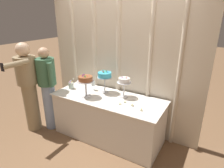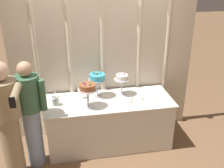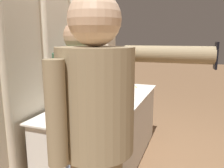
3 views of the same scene
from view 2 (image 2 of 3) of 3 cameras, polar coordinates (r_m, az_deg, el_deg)
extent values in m
plane|color=#846042|center=(4.37, -0.31, -13.20)|extent=(24.00, 24.00, 0.00)
cube|color=beige|center=(4.21, -1.68, 6.63)|extent=(2.93, 0.04, 2.77)
cylinder|color=beige|center=(4.16, -15.98, 5.49)|extent=(0.06, 0.06, 2.77)
cylinder|color=beige|center=(4.14, -8.97, 6.05)|extent=(0.08, 0.08, 2.77)
cylinder|color=beige|center=(4.18, -2.03, 6.51)|extent=(0.08, 0.08, 2.77)
cylinder|color=beige|center=(4.30, 5.74, 6.91)|extent=(0.07, 0.07, 2.77)
cylinder|color=beige|center=(4.45, 11.60, 7.14)|extent=(0.06, 0.06, 2.77)
cube|color=white|center=(4.23, -0.57, -8.27)|extent=(1.88, 0.72, 0.77)
cube|color=white|center=(4.04, -0.59, -3.59)|extent=(1.93, 0.77, 0.01)
cylinder|color=silver|center=(3.87, -5.11, -4.83)|extent=(0.18, 0.18, 0.01)
cylinder|color=silver|center=(3.80, -5.18, -3.05)|extent=(0.03, 0.03, 0.26)
cylinder|color=silver|center=(3.74, -5.26, -1.22)|extent=(0.28, 0.28, 0.01)
cylinder|color=#995633|center=(3.72, -5.29, -0.60)|extent=(0.23, 0.23, 0.08)
cone|color=orange|center=(3.70, -4.68, 0.19)|extent=(0.02, 0.02, 0.03)
cone|color=pink|center=(3.74, -5.02, 0.41)|extent=(0.02, 0.02, 0.03)
sphere|color=purple|center=(3.73, -6.16, 0.27)|extent=(0.02, 0.02, 0.02)
cone|color=purple|center=(3.67, -5.81, 0.06)|extent=(0.03, 0.03, 0.04)
sphere|color=green|center=(3.66, -4.80, -0.09)|extent=(0.03, 0.03, 0.03)
cylinder|color=#B2B2B7|center=(4.15, -3.09, -2.58)|extent=(0.13, 0.13, 0.01)
cylinder|color=#B2B2B7|center=(4.09, -3.13, -0.84)|extent=(0.02, 0.02, 0.27)
cylinder|color=#B2B2B7|center=(4.03, -3.18, 0.95)|extent=(0.27, 0.27, 0.01)
cylinder|color=#3DB2D1|center=(4.02, -3.19, 1.56)|extent=(0.24, 0.24, 0.08)
sphere|color=blue|center=(4.02, -2.48, 2.41)|extent=(0.02, 0.02, 0.02)
cone|color=green|center=(4.02, -3.02, 2.56)|extent=(0.03, 0.03, 0.04)
sphere|color=#2DB2B7|center=(4.02, -3.98, 2.44)|extent=(0.03, 0.03, 0.03)
sphere|color=#DB333D|center=(3.98, -3.47, 2.21)|extent=(0.03, 0.03, 0.03)
sphere|color=green|center=(3.98, -3.15, 2.17)|extent=(0.03, 0.03, 0.03)
cylinder|color=silver|center=(4.21, 2.10, -2.19)|extent=(0.14, 0.14, 0.01)
cylinder|color=silver|center=(4.15, 2.13, -0.62)|extent=(0.02, 0.02, 0.24)
cylinder|color=silver|center=(4.10, 2.15, 0.98)|extent=(0.24, 0.24, 0.01)
cylinder|color=white|center=(4.08, 2.16, 1.52)|extent=(0.19, 0.19, 0.07)
cone|color=#DB333D|center=(4.07, 2.69, 2.23)|extent=(0.02, 0.02, 0.03)
sphere|color=purple|center=(4.05, 1.70, 2.05)|extent=(0.02, 0.02, 0.02)
cylinder|color=silver|center=(4.12, -6.39, -2.99)|extent=(0.06, 0.06, 0.00)
cylinder|color=silver|center=(4.10, -6.42, -2.43)|extent=(0.01, 0.01, 0.09)
cylinder|color=silver|center=(4.07, -6.47, -1.42)|extent=(0.06, 0.06, 0.07)
cylinder|color=#B2C1B2|center=(3.96, -12.02, -3.69)|extent=(0.10, 0.10, 0.11)
sphere|color=white|center=(3.97, -12.14, -1.79)|extent=(0.03, 0.03, 0.03)
sphere|color=silver|center=(3.97, -12.60, -2.55)|extent=(0.04, 0.04, 0.04)
sphere|color=#CC9EC6|center=(3.90, -12.05, -2.79)|extent=(0.04, 0.04, 0.04)
sphere|color=#E5C666|center=(3.90, -11.47, -2.60)|extent=(0.03, 0.03, 0.03)
cylinder|color=beige|center=(3.98, 4.06, -3.84)|extent=(0.04, 0.04, 0.02)
sphere|color=#F9CC4C|center=(3.97, 4.07, -3.58)|extent=(0.01, 0.01, 0.01)
cylinder|color=beige|center=(4.07, 4.26, -3.18)|extent=(0.04, 0.04, 0.02)
sphere|color=#F9CC4C|center=(4.06, 4.26, -2.94)|extent=(0.01, 0.01, 0.01)
cylinder|color=beige|center=(4.07, 6.44, -3.27)|extent=(0.05, 0.05, 0.02)
sphere|color=#F9CC4C|center=(4.06, 6.45, -3.01)|extent=(0.01, 0.01, 0.01)
cylinder|color=beige|center=(4.06, 9.14, -3.52)|extent=(0.04, 0.04, 0.02)
sphere|color=#F9CC4C|center=(4.05, 9.15, -3.28)|extent=(0.01, 0.01, 0.01)
cylinder|color=#93ADD6|center=(3.97, -16.38, -10.84)|extent=(0.31, 0.31, 0.89)
cylinder|color=#3D6B4C|center=(3.63, -17.64, -1.89)|extent=(0.42, 0.42, 0.48)
sphere|color=tan|center=(3.50, -18.33, 3.09)|extent=(0.19, 0.19, 0.19)
cube|color=#232328|center=(3.49, -17.93, -2.59)|extent=(0.04, 0.02, 0.31)
cylinder|color=#3D6B4C|center=(3.73, -20.43, -1.76)|extent=(0.08, 0.08, 0.43)
cylinder|color=#3D6B4C|center=(3.54, -14.65, -2.35)|extent=(0.08, 0.08, 0.43)
cylinder|color=#9E8966|center=(3.83, -20.56, -12.58)|extent=(0.33, 0.33, 0.93)
cylinder|color=#9E8966|center=(3.47, -22.26, -3.09)|extent=(0.46, 0.46, 0.49)
cube|color=#232328|center=(3.32, -22.80, -3.97)|extent=(0.04, 0.02, 0.32)
cylinder|color=#9E8966|center=(3.08, -20.04, -1.91)|extent=(0.08, 0.43, 0.08)
cube|color=black|center=(2.89, -20.63, -3.78)|extent=(0.06, 0.01, 0.12)
camera|label=1|loc=(2.44, 52.17, 1.79)|focal=30.62mm
camera|label=3|loc=(3.34, -40.11, -2.94)|focal=36.19mm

